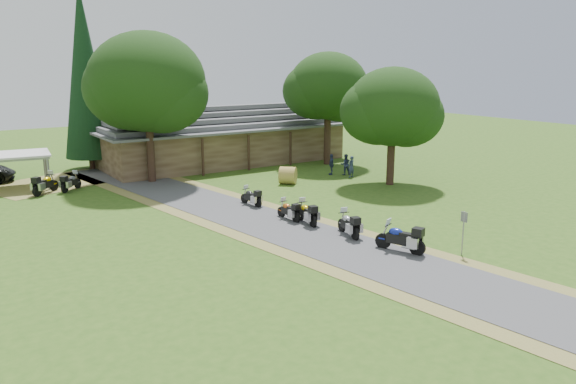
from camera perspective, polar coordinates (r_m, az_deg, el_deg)
ground at (r=26.07m, az=6.03°, el=-5.87°), size 120.00×120.00×0.00m
driveway at (r=28.83m, az=0.18°, el=-3.93°), size 51.95×51.95×0.00m
lodge at (r=48.51m, az=-6.69°, el=5.90°), size 21.40×9.40×4.90m
carport at (r=42.54m, az=-26.64°, el=1.88°), size 5.89×4.28×2.38m
motorcycle_row_a at (r=25.92m, az=11.33°, el=-4.48°), size 1.42×2.23×1.45m
motorcycle_row_b at (r=27.94m, az=6.16°, el=-3.17°), size 1.06×2.01×1.31m
motorcycle_row_c at (r=29.85m, az=1.91°, el=-2.03°), size 0.93×1.99×1.31m
motorcycle_row_d at (r=30.59m, az=0.05°, el=-1.79°), size 0.63×1.72×1.16m
motorcycle_row_e at (r=33.72m, az=-3.78°, el=-0.42°), size 0.76×1.75×1.16m
motorcycle_carport_a at (r=39.97m, az=-23.44°, el=0.84°), size 2.02×1.86×1.42m
motorcycle_carport_b at (r=40.28m, az=-21.18°, el=1.02°), size 1.77×1.71×1.27m
person_a at (r=42.19m, az=6.44°, el=2.76°), size 0.60×0.48×1.88m
person_b at (r=43.07m, az=5.85°, el=2.99°), size 0.64×0.57×1.88m
person_c at (r=42.98m, az=4.43°, el=2.99°), size 0.63×0.66×1.88m
hay_bale at (r=39.65m, az=-0.01°, el=1.70°), size 1.67×1.66×1.23m
sign_post at (r=26.13m, az=17.36°, el=-4.04°), size 0.36×0.06×2.02m
oak_lodge_left at (r=40.93m, az=-14.05°, el=8.90°), size 8.17×8.17×11.45m
oak_lodge_right at (r=47.06m, az=4.08°, el=9.18°), size 6.51×6.51×10.52m
oak_driveway at (r=39.58m, az=10.55°, el=7.01°), size 6.36×6.36×8.80m
cedar_near at (r=47.24m, az=-19.90°, el=10.84°), size 3.85×3.85×14.44m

